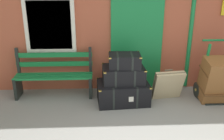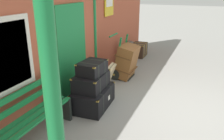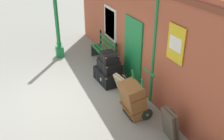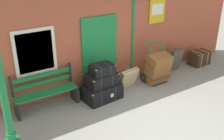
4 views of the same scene
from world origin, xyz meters
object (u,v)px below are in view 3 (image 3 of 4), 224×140
(steamer_trunk_top, at_px, (109,57))
(suitcase_beige, at_px, (123,86))
(steamer_trunk_middle, at_px, (109,65))
(porters_trolley, at_px, (139,105))
(suitcase_caramel, at_px, (170,125))
(steamer_trunk_base, at_px, (108,76))
(platform_bench, at_px, (104,51))
(large_brown_trunk, at_px, (133,99))
(lamp_post, at_px, (58,31))

(steamer_trunk_top, height_order, suitcase_beige, steamer_trunk_top)
(steamer_trunk_middle, relative_size, porters_trolley, 0.70)
(steamer_trunk_middle, height_order, suitcase_caramel, suitcase_caramel)
(steamer_trunk_base, relative_size, porters_trolley, 0.88)
(platform_bench, distance_m, steamer_trunk_middle, 1.47)
(suitcase_caramel, bearing_deg, porters_trolley, -169.53)
(steamer_trunk_middle, bearing_deg, porters_trolley, 2.01)
(steamer_trunk_middle, relative_size, large_brown_trunk, 0.88)
(lamp_post, height_order, platform_bench, lamp_post)
(lamp_post, xyz_separation_m, steamer_trunk_base, (2.59, 1.01, -0.84))
(platform_bench, distance_m, porters_trolley, 3.33)
(steamer_trunk_base, bearing_deg, suitcase_caramel, 5.76)
(steamer_trunk_middle, bearing_deg, large_brown_trunk, -3.24)
(steamer_trunk_middle, xyz_separation_m, suitcase_beige, (0.92, 0.05, -0.26))
(platform_bench, distance_m, large_brown_trunk, 3.34)
(steamer_trunk_base, height_order, large_brown_trunk, large_brown_trunk)
(platform_bench, relative_size, porters_trolley, 1.33)
(suitcase_beige, bearing_deg, porters_trolley, 1.09)
(lamp_post, bearing_deg, steamer_trunk_top, 21.52)
(steamer_trunk_middle, bearing_deg, steamer_trunk_base, -100.63)
(suitcase_beige, bearing_deg, suitcase_caramel, 6.14)
(lamp_post, distance_m, large_brown_trunk, 4.61)
(lamp_post, bearing_deg, steamer_trunk_base, 21.42)
(lamp_post, relative_size, platform_bench, 1.75)
(platform_bench, xyz_separation_m, steamer_trunk_top, (1.44, -0.38, 0.43))
(porters_trolley, bearing_deg, suitcase_beige, -178.91)
(steamer_trunk_base, height_order, porters_trolley, porters_trolley)
(lamp_post, height_order, steamer_trunk_middle, lamp_post)
(steamer_trunk_top, relative_size, suitcase_beige, 0.96)
(porters_trolley, xyz_separation_m, large_brown_trunk, (0.00, -0.17, 0.20))
(lamp_post, bearing_deg, suitcase_beige, 17.31)
(steamer_trunk_base, xyz_separation_m, steamer_trunk_middle, (0.01, 0.03, 0.37))
(platform_bench, height_order, steamer_trunk_base, platform_bench)
(large_brown_trunk, bearing_deg, porters_trolley, 90.00)
(steamer_trunk_base, xyz_separation_m, steamer_trunk_top, (0.02, 0.01, 0.66))
(suitcase_beige, bearing_deg, steamer_trunk_middle, -177.01)
(steamer_trunk_base, bearing_deg, suitcase_beige, 4.90)
(steamer_trunk_top, bearing_deg, suitcase_beige, 4.17)
(steamer_trunk_base, bearing_deg, lamp_post, -158.58)
(steamer_trunk_top, bearing_deg, suitcase_caramel, 5.55)
(lamp_post, distance_m, porters_trolley, 4.68)
(large_brown_trunk, bearing_deg, steamer_trunk_top, 177.28)
(steamer_trunk_base, xyz_separation_m, suitcase_caramel, (3.01, 0.30, 0.17))
(porters_trolley, bearing_deg, steamer_trunk_middle, -177.99)
(large_brown_trunk, bearing_deg, suitcase_beige, 170.94)
(lamp_post, bearing_deg, large_brown_trunk, 11.84)
(steamer_trunk_middle, xyz_separation_m, suitcase_caramel, (3.00, 0.27, -0.20))
(steamer_trunk_top, xyz_separation_m, porters_trolley, (1.87, 0.08, -0.60))
(lamp_post, relative_size, porters_trolley, 2.32)
(platform_bench, relative_size, suitcase_caramel, 2.05)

